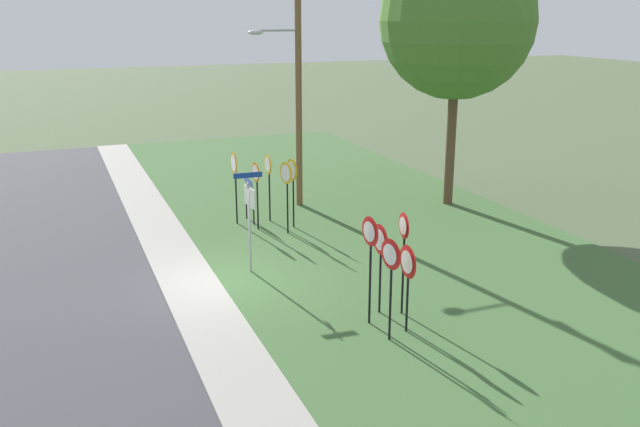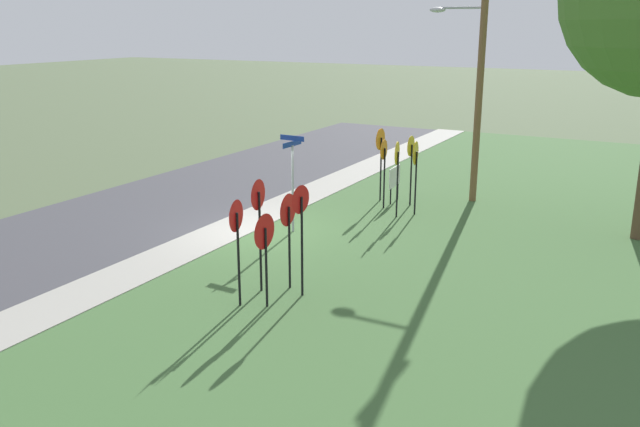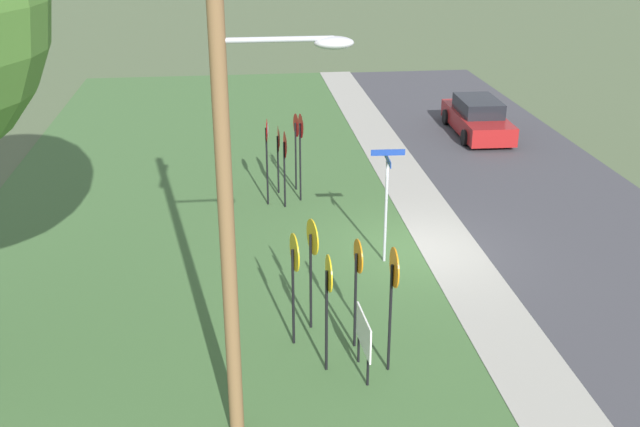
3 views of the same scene
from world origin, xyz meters
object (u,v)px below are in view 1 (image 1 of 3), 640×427
stop_sign_far_center (286,182)px  yield_sign_center (390,266)px  yield_sign_far_right (380,248)px  oak_tree_left (457,21)px  stop_sign_far_left (292,178)px  yield_sign_far_left (403,240)px  yield_sign_near_right (370,245)px  stop_sign_near_left (235,172)px  utility_pole (295,77)px  stop_sign_far_right (256,181)px  street_name_post (249,213)px  notice_board (250,199)px  yield_sign_near_left (407,269)px  stop_sign_near_right (268,173)px

stop_sign_far_center → yield_sign_center: bearing=-14.2°
yield_sign_far_right → oak_tree_left: 11.87m
stop_sign_far_left → oak_tree_left: 8.41m
yield_sign_far_left → yield_sign_near_right: bearing=-72.2°
stop_sign_near_left → yield_sign_far_right: bearing=8.8°
yield_sign_near_right → utility_pole: (-10.50, 1.97, 2.89)m
stop_sign_far_center → stop_sign_far_right: stop_sign_far_center is taller
oak_tree_left → street_name_post: bearing=-65.5°
notice_board → oak_tree_left: bearing=82.8°
stop_sign_near_left → yield_sign_near_right: yield_sign_near_right is taller
yield_sign_near_left → yield_sign_near_right: size_ratio=0.80×
yield_sign_far_left → yield_sign_far_right: bearing=-111.8°
yield_sign_center → notice_board: bearing=172.3°
street_name_post → notice_board: bearing=166.8°
stop_sign_far_right → oak_tree_left: bearing=88.8°
yield_sign_near_left → utility_pole: size_ratio=0.23×
stop_sign_far_right → street_name_post: street_name_post is taller
stop_sign_near_right → yield_sign_center: yield_sign_center is taller
stop_sign_far_left → notice_board: (-1.21, -1.18, -0.93)m
stop_sign_far_center → yield_sign_center: size_ratio=1.01×
stop_sign_far_left → oak_tree_left: (-0.67, 6.65, 5.09)m
utility_pole → stop_sign_near_right: bearing=-44.9°
utility_pole → stop_sign_far_left: bearing=-22.5°
stop_sign_far_right → yield_sign_near_right: (8.11, 0.33, 0.31)m
yield_sign_near_right → stop_sign_far_right: bearing=175.7°
yield_sign_far_right → stop_sign_far_right: bearing=-176.3°
stop_sign_far_center → yield_sign_far_left: size_ratio=0.94×
yield_sign_center → utility_pole: 12.01m
stop_sign_near_left → yield_sign_far_left: yield_sign_far_left is taller
yield_sign_near_left → yield_sign_near_right: bearing=-139.0°
street_name_post → stop_sign_near_left: bearing=172.8°
stop_sign_near_right → utility_pole: bearing=133.1°
stop_sign_far_left → notice_board: size_ratio=1.93×
stop_sign_far_right → yield_sign_far_left: bearing=5.2°
stop_sign_far_right → yield_sign_near_left: bearing=1.8°
yield_sign_center → oak_tree_left: 13.09m
yield_sign_near_left → yield_sign_far_left: 1.06m
street_name_post → stop_sign_far_left: bearing=146.9°
yield_sign_far_right → yield_sign_center: 1.49m
utility_pole → yield_sign_near_left: bearing=-6.9°
yield_sign_near_right → utility_pole: bearing=162.8°
street_name_post → oak_tree_left: (-4.18, 9.19, 5.12)m
stop_sign_near_right → notice_board: (-0.21, -0.64, -0.91)m
yield_sign_far_left → notice_board: yield_sign_far_left is taller
notice_board → yield_sign_center: bearing=-1.2°
yield_sign_far_right → street_name_post: 4.45m
stop_sign_far_left → yield_sign_near_left: (8.57, -0.27, -0.19)m
stop_sign_far_center → yield_sign_far_left: bearing=-7.1°
stop_sign_far_center → yield_sign_far_right: stop_sign_far_center is taller
stop_sign_near_right → yield_sign_far_left: bearing=2.3°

